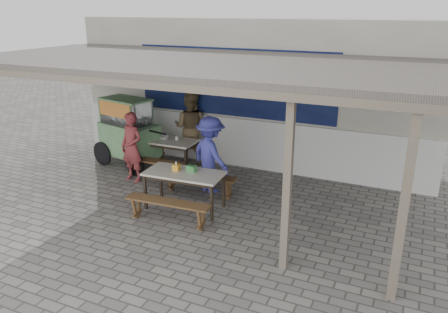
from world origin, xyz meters
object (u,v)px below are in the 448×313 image
at_px(bench_right_wall, 199,179).
at_px(patron_street_side, 132,147).
at_px(table_left, 167,143).
at_px(table_right, 184,176).
at_px(bench_left_wall, 181,149).
at_px(condiment_jar, 177,138).
at_px(patron_wall_side, 191,127).
at_px(tissue_box, 176,167).
at_px(condiment_bowl, 164,138).
at_px(bench_left_street, 154,165).
at_px(bench_right_street, 168,206).
at_px(donation_box, 191,169).
at_px(patron_right_table, 211,155).
at_px(vendor_cart, 128,130).

xyz_separation_m(bench_right_wall, patron_street_side, (-1.73, 0.09, 0.45)).
height_order(table_left, table_right, same).
relative_size(table_right, patron_street_side, 0.98).
height_order(bench_left_wall, condiment_jar, condiment_jar).
relative_size(bench_right_wall, condiment_jar, 18.95).
bearing_deg(bench_left_wall, patron_wall_side, 22.26).
xyz_separation_m(table_left, patron_wall_side, (0.22, 0.76, 0.22)).
xyz_separation_m(tissue_box, condiment_bowl, (-1.36, 1.74, -0.03)).
xyz_separation_m(bench_left_street, patron_street_side, (-0.38, -0.27, 0.45)).
bearing_deg(bench_right_street, donation_box, 81.83).
height_order(patron_right_table, donation_box, patron_right_table).
bearing_deg(tissue_box, condiment_jar, 120.18).
height_order(bench_right_wall, patron_street_side, patron_street_side).
xyz_separation_m(table_right, condiment_bowl, (-1.55, 1.77, 0.10)).
xyz_separation_m(patron_wall_side, patron_right_table, (1.29, -1.48, -0.08)).
height_order(bench_left_street, table_right, table_right).
relative_size(patron_wall_side, tissue_box, 14.70).
distance_m(bench_left_wall, condiment_bowl, 0.74).
bearing_deg(tissue_box, table_left, 126.44).
distance_m(patron_street_side, donation_box, 2.01).
height_order(patron_right_table, condiment_jar, patron_right_table).
bearing_deg(table_right, bench_left_wall, 117.72).
bearing_deg(donation_box, bench_left_wall, 124.53).
bearing_deg(condiment_bowl, table_left, -27.95).
bearing_deg(bench_right_street, vendor_cart, 133.98).
bearing_deg(patron_right_table, bench_right_street, 116.42).
distance_m(bench_left_wall, patron_right_table, 2.11).
distance_m(condiment_jar, condiment_bowl, 0.32).
height_order(bench_left_wall, bench_right_street, same).
relative_size(bench_left_wall, patron_right_table, 0.92).
bearing_deg(patron_right_table, condiment_jar, -4.99).
bearing_deg(table_left, patron_street_side, -112.86).
height_order(table_left, tissue_box, tissue_box).
xyz_separation_m(bench_right_wall, condiment_bowl, (-1.50, 1.07, 0.43)).
bearing_deg(bench_left_street, bench_right_street, -52.14).
height_order(bench_left_street, condiment_bowl, condiment_bowl).
relative_size(bench_left_street, tissue_box, 12.35).
xyz_separation_m(tissue_box, donation_box, (0.30, 0.07, -0.00)).
relative_size(table_right, patron_right_table, 0.95).
bearing_deg(patron_right_table, bench_left_street, 24.84).
bearing_deg(bench_left_wall, condiment_jar, -69.88).
relative_size(patron_street_side, patron_right_table, 0.97).
relative_size(table_left, patron_wall_side, 0.79).
bearing_deg(bench_left_street, bench_right_wall, -16.43).
xyz_separation_m(table_right, patron_street_side, (-1.78, 0.79, 0.12)).
xyz_separation_m(bench_right_street, condiment_bowl, (-1.59, 2.47, 0.43)).
bearing_deg(table_right, bench_left_street, 139.36).
bearing_deg(bench_right_wall, donation_box, -79.35).
bearing_deg(patron_street_side, table_left, 78.73).
bearing_deg(vendor_cart, bench_left_street, -13.54).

